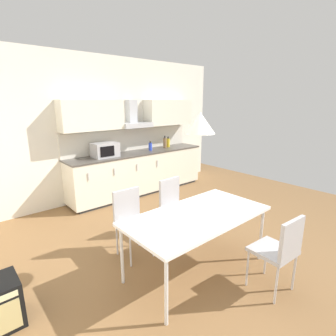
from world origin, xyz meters
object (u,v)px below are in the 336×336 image
object	(u,v)px
chair_far_right	(174,202)
pendant_lamp	(200,123)
bottle_brown	(165,143)
bottle_blue	(150,146)
bottle_yellow	(168,143)
microwave	(105,150)
chair_far_left	(131,216)
chair_near_right	(281,247)
dining_table	(197,217)

from	to	relation	value
chair_far_right	pendant_lamp	xyz separation A→B (m)	(-0.38, -0.82, 1.22)
bottle_brown	bottle_blue	size ratio (longest dim) A/B	1.39
bottle_yellow	pendant_lamp	xyz separation A→B (m)	(-1.97, -2.80, 0.74)
microwave	chair_far_left	world-z (taller)	microwave
bottle_yellow	chair_near_right	distance (m)	3.98
bottle_brown	dining_table	size ratio (longest dim) A/B	0.17
microwave	bottle_brown	distance (m)	1.55
dining_table	bottle_yellow	bearing A→B (deg)	54.81
bottle_brown	chair_far_right	bearing A→B (deg)	-126.93
microwave	chair_far_left	bearing A→B (deg)	-109.31
bottle_yellow	pendant_lamp	size ratio (longest dim) A/B	0.77
bottle_blue	chair_far_right	world-z (taller)	bottle_blue
bottle_blue	chair_near_right	bearing A→B (deg)	-106.00
dining_table	chair_far_left	xyz separation A→B (m)	(-0.38, 0.82, -0.15)
bottle_blue	bottle_yellow	bearing A→B (deg)	6.63
bottle_blue	chair_far_left	bearing A→B (deg)	-132.78
bottle_blue	chair_far_left	world-z (taller)	bottle_blue
chair_near_right	pendant_lamp	size ratio (longest dim) A/B	2.72
chair_far_right	chair_near_right	bearing A→B (deg)	-90.07
microwave	bottle_yellow	bearing A→B (deg)	2.05
dining_table	pendant_lamp	world-z (taller)	pendant_lamp
chair_far_left	chair_near_right	bearing A→B (deg)	-65.17
bottle_brown	bottle_yellow	world-z (taller)	bottle_brown
dining_table	bottle_blue	bearing A→B (deg)	62.97
chair_far_left	chair_far_right	distance (m)	0.76
bottle_yellow	chair_near_right	world-z (taller)	bottle_yellow
microwave	chair_near_right	world-z (taller)	microwave
bottle_brown	microwave	bearing A→B (deg)	-179.13
dining_table	chair_near_right	world-z (taller)	chair_near_right
bottle_brown	bottle_blue	xyz separation A→B (m)	(-0.45, -0.03, -0.03)
microwave	pendant_lamp	world-z (taller)	pendant_lamp
bottle_yellow	chair_far_right	xyz separation A→B (m)	(-1.59, -1.98, -0.49)
chair_far_right	microwave	bearing A→B (deg)	92.49
bottle_blue	chair_far_left	size ratio (longest dim) A/B	0.23
bottle_yellow	bottle_blue	bearing A→B (deg)	-173.37
bottle_yellow	chair_far_right	world-z (taller)	bottle_yellow
chair_near_right	chair_far_left	bearing A→B (deg)	114.83
bottle_blue	chair_far_right	xyz separation A→B (m)	(-1.01, -1.91, -0.47)
chair_far_right	pendant_lamp	size ratio (longest dim) A/B	2.72
microwave	bottle_brown	size ratio (longest dim) A/B	1.70
microwave	bottle_blue	xyz separation A→B (m)	(1.10, -0.01, -0.05)
chair_near_right	pendant_lamp	bearing A→B (deg)	114.74
bottle_brown	pendant_lamp	world-z (taller)	pendant_lamp
bottle_yellow	dining_table	size ratio (longest dim) A/B	0.14
bottle_blue	pendant_lamp	size ratio (longest dim) A/B	0.64
chair_far_left	chair_far_right	size ratio (longest dim) A/B	1.00
bottle_blue	dining_table	bearing A→B (deg)	-117.03
chair_far_right	pendant_lamp	distance (m)	1.52
chair_near_right	bottle_brown	bearing A→B (deg)	67.73
bottle_brown	pendant_lamp	distance (m)	3.39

